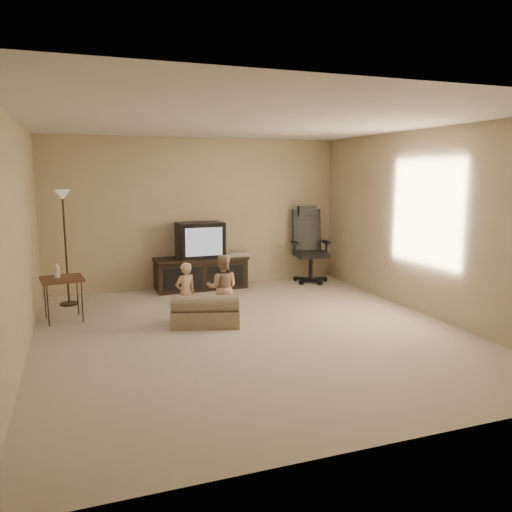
{
  "coord_description": "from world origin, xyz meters",
  "views": [
    {
      "loc": [
        -1.91,
        -5.53,
        1.91
      ],
      "look_at": [
        0.28,
        0.6,
        0.83
      ],
      "focal_mm": 35.0,
      "sensor_mm": 36.0,
      "label": 1
    }
  ],
  "objects_px": {
    "tv_stand": "(201,261)",
    "toddler_right": "(222,288)",
    "child_sofa": "(206,313)",
    "office_chair": "(309,255)",
    "floor_lamp": "(64,222)",
    "side_table": "(62,279)",
    "toddler_left": "(186,293)"
  },
  "relations": [
    {
      "from": "side_table",
      "to": "toddler_left",
      "type": "bearing_deg",
      "value": -24.96
    },
    {
      "from": "office_chair",
      "to": "child_sofa",
      "type": "relative_size",
      "value": 1.4
    },
    {
      "from": "office_chair",
      "to": "toddler_right",
      "type": "relative_size",
      "value": 1.54
    },
    {
      "from": "tv_stand",
      "to": "side_table",
      "type": "xyz_separation_m",
      "value": [
        -2.14,
        -1.19,
        0.09
      ]
    },
    {
      "from": "child_sofa",
      "to": "toddler_right",
      "type": "distance_m",
      "value": 0.43
    },
    {
      "from": "side_table",
      "to": "child_sofa",
      "type": "distance_m",
      "value": 1.95
    },
    {
      "from": "child_sofa",
      "to": "toddler_right",
      "type": "height_order",
      "value": "toddler_right"
    },
    {
      "from": "floor_lamp",
      "to": "toddler_left",
      "type": "relative_size",
      "value": 2.11
    },
    {
      "from": "floor_lamp",
      "to": "toddler_left",
      "type": "distance_m",
      "value": 2.24
    },
    {
      "from": "side_table",
      "to": "toddler_right",
      "type": "height_order",
      "value": "toddler_right"
    },
    {
      "from": "toddler_right",
      "to": "tv_stand",
      "type": "bearing_deg",
      "value": -75.87
    },
    {
      "from": "toddler_left",
      "to": "toddler_right",
      "type": "bearing_deg",
      "value": 161.05
    },
    {
      "from": "child_sofa",
      "to": "floor_lamp",
      "type": "bearing_deg",
      "value": 150.88
    },
    {
      "from": "tv_stand",
      "to": "child_sofa",
      "type": "distance_m",
      "value": 2.13
    },
    {
      "from": "toddler_left",
      "to": "office_chair",
      "type": "bearing_deg",
      "value": -165.24
    },
    {
      "from": "side_table",
      "to": "toddler_right",
      "type": "distance_m",
      "value": 2.1
    },
    {
      "from": "child_sofa",
      "to": "toddler_right",
      "type": "xyz_separation_m",
      "value": [
        0.28,
        0.19,
        0.27
      ]
    },
    {
      "from": "tv_stand",
      "to": "toddler_right",
      "type": "relative_size",
      "value": 1.8
    },
    {
      "from": "office_chair",
      "to": "child_sofa",
      "type": "xyz_separation_m",
      "value": [
        -2.39,
        -1.96,
        -0.31
      ]
    },
    {
      "from": "child_sofa",
      "to": "office_chair",
      "type": "bearing_deg",
      "value": 56.05
    },
    {
      "from": "floor_lamp",
      "to": "child_sofa",
      "type": "height_order",
      "value": "floor_lamp"
    },
    {
      "from": "office_chair",
      "to": "side_table",
      "type": "height_order",
      "value": "office_chair"
    },
    {
      "from": "side_table",
      "to": "floor_lamp",
      "type": "height_order",
      "value": "floor_lamp"
    },
    {
      "from": "tv_stand",
      "to": "floor_lamp",
      "type": "relative_size",
      "value": 0.93
    },
    {
      "from": "tv_stand",
      "to": "floor_lamp",
      "type": "distance_m",
      "value": 2.25
    },
    {
      "from": "toddler_right",
      "to": "floor_lamp",
      "type": "bearing_deg",
      "value": -18.95
    },
    {
      "from": "side_table",
      "to": "toddler_right",
      "type": "relative_size",
      "value": 0.89
    },
    {
      "from": "toddler_left",
      "to": "child_sofa",
      "type": "bearing_deg",
      "value": 120.45
    },
    {
      "from": "child_sofa",
      "to": "toddler_left",
      "type": "relative_size",
      "value": 1.2
    },
    {
      "from": "tv_stand",
      "to": "child_sofa",
      "type": "relative_size",
      "value": 1.65
    },
    {
      "from": "floor_lamp",
      "to": "child_sofa",
      "type": "relative_size",
      "value": 1.77
    },
    {
      "from": "office_chair",
      "to": "side_table",
      "type": "relative_size",
      "value": 1.73
    }
  ]
}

